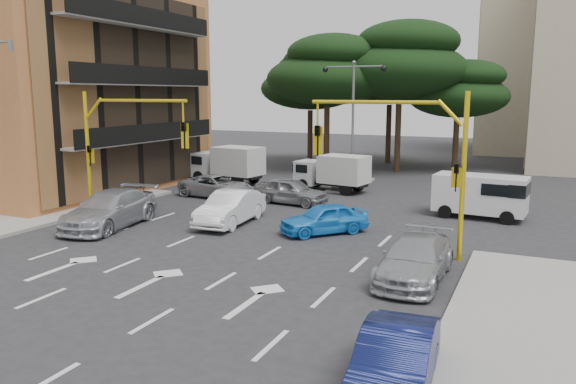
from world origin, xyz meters
name	(u,v)px	position (x,y,z in m)	size (l,w,h in m)	color
ground	(224,247)	(0.00, 0.00, 0.00)	(120.00, 120.00, 0.00)	#28282B
median_strip	(352,185)	(0.00, 16.00, 0.07)	(1.40, 6.00, 0.15)	gray
apartment_orange	(41,78)	(-17.95, 8.00, 6.85)	(15.19, 16.15, 13.70)	#B56438
apartment_beige_far	(570,68)	(12.95, 44.00, 8.35)	(16.20, 12.15, 16.70)	#BFB68F
pine_left_near	(328,70)	(-3.94, 21.96, 7.60)	(9.15, 9.15, 10.23)	#382616
pine_center	(401,60)	(1.06, 23.96, 8.30)	(9.98, 9.98, 11.16)	#382616
pine_left_far	(311,81)	(-6.94, 25.96, 6.91)	(8.32, 8.32, 9.30)	#382616
pine_right	(459,89)	(5.06, 25.96, 6.22)	(7.49, 7.49, 8.37)	#382616
pine_back	(391,73)	(-0.94, 28.96, 7.60)	(9.15, 9.15, 10.23)	#382616
signal_mast_right	(413,150)	(6.80, 1.99, 3.88)	(5.79, 0.37, 6.00)	yellow
signal_mast_left	(117,138)	(-6.80, 1.99, 3.88)	(5.79, 0.37, 6.00)	yellow
street_lamp_center	(353,101)	(0.00, 16.00, 5.43)	(4.16, 0.36, 7.77)	slate
car_white_hatch	(230,208)	(-1.74, 3.53, 0.76)	(1.60, 4.60, 1.52)	silver
car_blue_compact	(324,219)	(2.79, 3.65, 0.65)	(1.53, 3.82, 1.30)	#1A81DD
car_silver_wagon	(110,209)	(-6.37, 0.80, 0.80)	(2.25, 5.53, 1.60)	#B0B2B9
car_silver_cross_a	(217,186)	(-5.84, 9.03, 0.64)	(2.12, 4.59, 1.27)	#9DA0A5
car_silver_cross_b	(291,191)	(-1.17, 9.03, 0.70)	(1.66, 4.12, 1.40)	gray
car_navy_parked	(395,363)	(8.70, -7.97, 0.67)	(1.41, 4.05, 1.33)	#0E1546
car_silver_parked	(415,259)	(7.60, -0.77, 0.69)	(1.92, 4.73, 1.37)	#A3A5AB
van_white	(480,196)	(8.50, 9.62, 1.05)	(1.90, 4.21, 2.10)	silver
box_truck_a	(227,165)	(-7.91, 13.71, 1.23)	(2.11, 5.02, 2.47)	silver
box_truck_b	(332,173)	(-0.50, 13.64, 1.12)	(1.92, 4.56, 2.25)	silver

